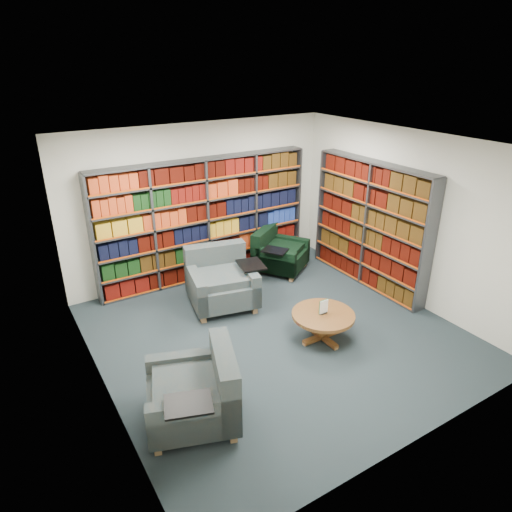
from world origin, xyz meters
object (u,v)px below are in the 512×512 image
chair_teal_left (220,282)px  chair_teal_front (200,394)px  chair_green_right (276,254)px  coffee_table (323,319)px

chair_teal_left → chair_teal_front: bearing=-122.3°
chair_teal_left → chair_green_right: size_ratio=1.09×
chair_teal_front → coffee_table: bearing=13.8°
chair_teal_left → chair_teal_front: 2.71m
chair_teal_left → chair_teal_front: chair_teal_left is taller
coffee_table → chair_teal_left: bearing=113.4°
chair_green_right → chair_teal_front: (-2.95, -2.86, 0.04)m
chair_teal_left → chair_green_right: (1.51, 0.57, -0.06)m
chair_green_right → coffee_table: bearing=-107.9°
chair_green_right → chair_teal_front: bearing=-135.9°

